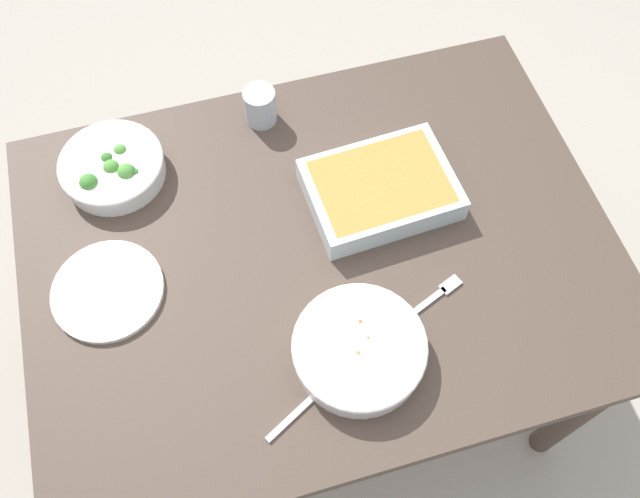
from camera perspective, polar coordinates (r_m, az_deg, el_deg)
The scene contains 9 objects.
ground_plane at distance 2.05m, azimuth 0.00°, elevation -9.82°, with size 6.00×6.00×0.00m, color #B2A899.
dining_table at distance 1.45m, azimuth 0.00°, elevation -1.68°, with size 1.20×0.90×0.74m.
stew_bowl at distance 1.25m, azimuth 3.35°, elevation -8.49°, with size 0.25×0.25×0.06m.
broccoli_bowl at distance 1.50m, azimuth -17.20°, elevation 6.68°, with size 0.22×0.22×0.07m.
baking_dish at distance 1.41m, azimuth 5.17°, elevation 5.14°, with size 0.31×0.24×0.06m.
drink_cup at distance 1.53m, azimuth -5.10°, elevation 11.91°, with size 0.07×0.07×0.08m.
side_plate at distance 1.38m, azimuth -17.59°, elevation -3.39°, with size 0.22×0.22×0.01m, color white.
spoon_by_stew at distance 1.25m, azimuth -0.56°, elevation -12.43°, with size 0.16×0.10×0.01m.
fork_on_table at distance 1.33m, azimuth 9.39°, elevation -4.27°, with size 0.17×0.08×0.01m.
Camera 1 is at (0.18, 0.62, 1.94)m, focal length 37.67 mm.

